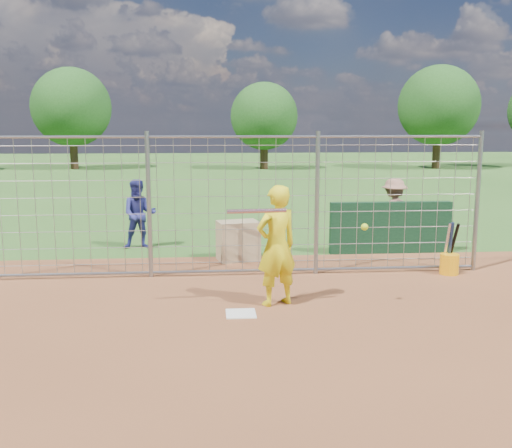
{
  "coord_description": "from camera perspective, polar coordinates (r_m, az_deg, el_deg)",
  "views": [
    {
      "loc": [
        -0.41,
        -8.08,
        2.68
      ],
      "look_at": [
        0.3,
        0.8,
        1.15
      ],
      "focal_mm": 40.0,
      "sensor_mm": 36.0,
      "label": 1
    }
  ],
  "objects": [
    {
      "name": "ground",
      "position": [
        8.52,
        -1.6,
        -8.59
      ],
      "size": [
        100.0,
        100.0,
        0.0
      ],
      "primitive_type": "plane",
      "color": "#2D591E",
      "rests_on": "ground"
    },
    {
      "name": "backstop_fence",
      "position": [
        10.18,
        -2.23,
        1.72
      ],
      "size": [
        9.08,
        0.08,
        2.6
      ],
      "color": "gray",
      "rests_on": "ground"
    },
    {
      "name": "home_plate",
      "position": [
        8.33,
        -1.52,
        -8.96
      ],
      "size": [
        0.43,
        0.43,
        0.02
      ],
      "primitive_type": "cube",
      "color": "silver",
      "rests_on": "ground"
    },
    {
      "name": "infield_dirt",
      "position": [
        5.75,
        0.06,
        -17.96
      ],
      "size": [
        18.0,
        18.0,
        0.0
      ],
      "primitive_type": "plane",
      "color": "brown",
      "rests_on": "ground"
    },
    {
      "name": "batter",
      "position": [
        8.54,
        2.07,
        -2.19
      ],
      "size": [
        0.79,
        0.67,
        1.83
      ],
      "primitive_type": "imported",
      "rotation": [
        0.0,
        0.0,
        3.57
      ],
      "color": "yellow",
      "rests_on": "ground"
    },
    {
      "name": "equipment_in_play",
      "position": [
        8.17,
        2.73,
        0.92
      ],
      "size": [
        2.05,
        0.17,
        0.33
      ],
      "color": "silver",
      "rests_on": "ground"
    },
    {
      "name": "dugout_wall",
      "position": [
        12.47,
        13.29,
        -0.35
      ],
      "size": [
        2.6,
        0.2,
        1.1
      ],
      "primitive_type": "cube",
      "color": "#11381E",
      "rests_on": "ground"
    },
    {
      "name": "equipment_bin",
      "position": [
        11.5,
        -1.8,
        -1.69
      ],
      "size": [
        0.9,
        0.71,
        0.8
      ],
      "primitive_type": "cube",
      "rotation": [
        0.0,
        0.0,
        0.22
      ],
      "color": "tan",
      "rests_on": "ground"
    },
    {
      "name": "bucket_with_bats",
      "position": [
        11.02,
        18.77,
        -3.54
      ],
      "size": [
        0.34,
        0.39,
        0.97
      ],
      "color": "#FFA80D",
      "rests_on": "ground"
    },
    {
      "name": "bystander_a",
      "position": [
        12.81,
        -11.6,
        0.97
      ],
      "size": [
        0.8,
        0.66,
        1.54
      ],
      "primitive_type": "imported",
      "rotation": [
        0.0,
        0.0,
        0.11
      ],
      "color": "navy",
      "rests_on": "ground"
    },
    {
      "name": "tree_line",
      "position": [
        36.39,
        1.01,
        11.38
      ],
      "size": [
        44.66,
        6.72,
        6.48
      ],
      "color": "#3F2B19",
      "rests_on": "ground"
    },
    {
      "name": "bystander_c",
      "position": [
        12.95,
        13.6,
        1.03
      ],
      "size": [
        1.12,
        0.81,
        1.56
      ],
      "primitive_type": "imported",
      "rotation": [
        0.0,
        0.0,
        3.39
      ],
      "color": "#9A6854",
      "rests_on": "ground"
    }
  ]
}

